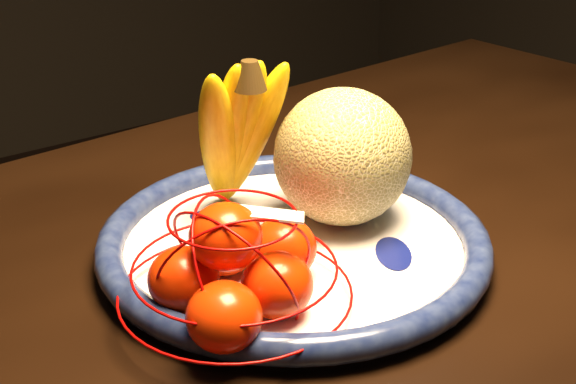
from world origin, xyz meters
TOP-DOWN VIEW (x-y plane):
  - dining_table at (-0.08, -0.01)m, footprint 1.55×1.00m
  - fruit_bowl at (-0.18, 0.00)m, footprint 0.41×0.41m
  - cantaloupe at (-0.11, 0.01)m, footprint 0.15×0.15m
  - banana_bunch at (-0.19, 0.09)m, footprint 0.13×0.12m
  - mandarin_bag at (-0.29, -0.06)m, footprint 0.28×0.28m
  - price_tag at (-0.27, -0.07)m, footprint 0.07×0.07m

SIDE VIEW (x-z plane):
  - dining_table at x=-0.08m, z-range 0.29..1.04m
  - fruit_bowl at x=-0.18m, z-range 0.74..0.78m
  - mandarin_bag at x=-0.29m, z-range 0.73..0.86m
  - cantaloupe at x=-0.11m, z-range 0.76..0.91m
  - price_tag at x=-0.27m, z-range 0.85..0.86m
  - banana_bunch at x=-0.19m, z-range 0.76..0.96m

